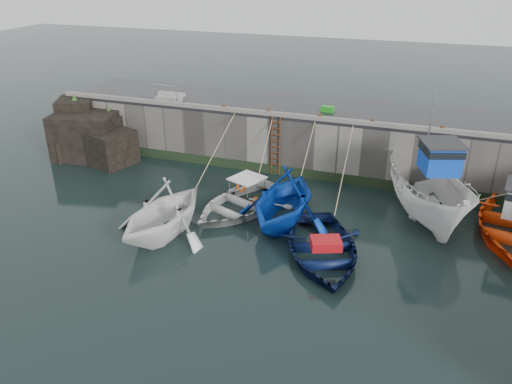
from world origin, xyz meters
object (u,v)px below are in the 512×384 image
(bollard_e, at_px, (442,129))
(ladder, at_px, (275,146))
(bollard_b, at_px, (269,112))
(bollard_c, at_px, (320,117))
(boat_near_blue, at_px, (240,209))
(bollard_a, at_px, (224,108))
(bollard_d, at_px, (373,122))
(boat_near_white, at_px, (165,233))
(fish_crate, at_px, (328,109))
(boat_near_navy, at_px, (321,256))
(boat_far_white, at_px, (429,193))
(boat_near_blacktrim, at_px, (283,222))

(bollard_e, bearing_deg, ladder, -177.60)
(bollard_b, relative_size, bollard_c, 1.00)
(boat_near_blue, height_order, bollard_b, bollard_b)
(bollard_a, distance_m, bollard_d, 7.80)
(boat_near_white, relative_size, bollard_b, 18.25)
(fish_crate, bearing_deg, boat_near_blue, -105.10)
(boat_near_navy, distance_m, bollard_b, 9.34)
(boat_near_navy, bearing_deg, boat_far_white, 30.35)
(ladder, height_order, boat_near_white, ladder)
(bollard_d, distance_m, bollard_e, 3.20)
(boat_near_blacktrim, distance_m, bollard_b, 6.67)
(boat_near_white, height_order, bollard_e, bollard_e)
(bollard_d, bearing_deg, bollard_e, 0.00)
(bollard_e, bearing_deg, boat_near_navy, -117.72)
(boat_near_blue, height_order, bollard_c, bollard_c)
(boat_near_blacktrim, distance_m, fish_crate, 7.58)
(bollard_d, height_order, bollard_e, same)
(bollard_e, bearing_deg, bollard_d, 180.00)
(boat_near_white, distance_m, bollard_b, 8.79)
(boat_near_navy, xyz_separation_m, boat_far_white, (3.72, 4.69, 1.18))
(boat_near_white, relative_size, bollard_c, 18.25)
(boat_near_white, relative_size, boat_near_navy, 0.91)
(fish_crate, height_order, bollard_d, fish_crate)
(fish_crate, relative_size, bollard_c, 2.31)
(bollard_d, bearing_deg, ladder, -176.00)
(boat_far_white, relative_size, bollard_b, 27.84)
(boat_far_white, distance_m, bollard_c, 6.60)
(bollard_c, bearing_deg, bollard_e, 0.00)
(bollard_d, bearing_deg, boat_far_white, -42.12)
(bollard_e, bearing_deg, boat_near_blacktrim, -139.13)
(ladder, distance_m, boat_near_navy, 8.34)
(boat_near_blacktrim, distance_m, boat_near_navy, 3.07)
(fish_crate, relative_size, bollard_e, 2.31)
(boat_near_white, bearing_deg, fish_crate, 70.69)
(ladder, bearing_deg, bollard_a, 173.62)
(boat_near_navy, relative_size, bollard_d, 20.06)
(boat_near_blue, bearing_deg, boat_near_navy, -9.53)
(bollard_c, distance_m, bollard_e, 5.80)
(ladder, relative_size, bollard_c, 11.43)
(bollard_c, height_order, bollard_e, same)
(boat_near_blue, height_order, boat_near_navy, boat_near_navy)
(boat_near_blacktrim, bearing_deg, boat_near_blue, 169.81)
(boat_near_blacktrim, distance_m, bollard_e, 8.72)
(boat_near_navy, bearing_deg, boat_near_white, 162.91)
(bollard_b, height_order, bollard_e, same)
(boat_near_blacktrim, height_order, bollard_a, bollard_a)
(boat_near_blacktrim, bearing_deg, ladder, 113.53)
(boat_near_blacktrim, bearing_deg, bollard_b, 116.95)
(boat_near_navy, height_order, boat_far_white, boat_far_white)
(ladder, bearing_deg, boat_far_white, -17.03)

